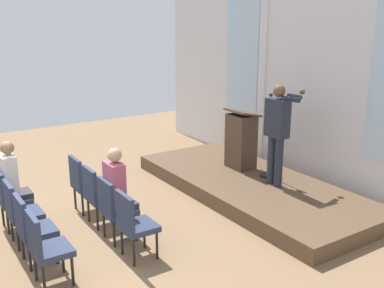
{
  "coord_description": "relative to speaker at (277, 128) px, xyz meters",
  "views": [
    {
      "loc": [
        5.9,
        -0.94,
        3.12
      ],
      "look_at": [
        0.12,
        2.87,
        1.18
      ],
      "focal_mm": 42.65,
      "sensor_mm": 36.0,
      "label": 1
    }
  ],
  "objects": [
    {
      "name": "chair_r1_c0",
      "position": [
        -1.32,
        -4.16,
        -0.76
      ],
      "size": [
        0.46,
        0.44,
        0.94
      ],
      "color": "black",
      "rests_on": "ground"
    },
    {
      "name": "chair_r0_c1",
      "position": [
        -0.71,
        -3.01,
        -0.76
      ],
      "size": [
        0.46,
        0.44,
        0.94
      ],
      "color": "black",
      "rests_on": "ground"
    },
    {
      "name": "chair_r0_c0",
      "position": [
        -1.32,
        -3.01,
        -0.76
      ],
      "size": [
        0.46,
        0.44,
        0.94
      ],
      "color": "black",
      "rests_on": "ground"
    },
    {
      "name": "stage_platform",
      "position": [
        -0.4,
        -0.19,
        -1.16
      ],
      "size": [
        4.81,
        2.04,
        0.26
      ],
      "primitive_type": "cube",
      "color": "brown",
      "rests_on": "ground"
    },
    {
      "name": "ground_plane",
      "position": [
        -0.4,
        -4.43,
        -1.29
      ],
      "size": [
        14.45,
        14.45,
        0.0
      ],
      "primitive_type": "plane",
      "color": "#846647"
    },
    {
      "name": "audience_r0_c2",
      "position": [
        -0.09,
        -2.93,
        -0.53
      ],
      "size": [
        0.36,
        0.39,
        1.38
      ],
      "color": "#2D2D33",
      "rests_on": "ground"
    },
    {
      "name": "chair_r1_c2",
      "position": [
        -0.09,
        -4.16,
        -0.76
      ],
      "size": [
        0.46,
        0.44,
        0.94
      ],
      "color": "black",
      "rests_on": "ground"
    },
    {
      "name": "rear_partition",
      "position": [
        -0.38,
        1.12,
        0.9
      ],
      "size": [
        9.41,
        0.14,
        4.38
      ],
      "color": "silver",
      "rests_on": "ground"
    },
    {
      "name": "lectern",
      "position": [
        -1.07,
        0.1,
        -0.48
      ],
      "size": [
        0.6,
        0.48,
        1.16
      ],
      "color": "#4C3828",
      "rests_on": "stage_platform"
    },
    {
      "name": "audience_r1_c0",
      "position": [
        -1.32,
        -4.08,
        -0.53
      ],
      "size": [
        0.36,
        0.39,
        1.37
      ],
      "color": "#2D2D33",
      "rests_on": "ground"
    },
    {
      "name": "mic_stand",
      "position": [
        -0.39,
        0.18,
        -0.69
      ],
      "size": [
        0.28,
        0.28,
        1.55
      ],
      "color": "black",
      "rests_on": "stage_platform"
    },
    {
      "name": "chair_r0_c2",
      "position": [
        -0.09,
        -3.01,
        -0.76
      ],
      "size": [
        0.46,
        0.44,
        0.94
      ],
      "color": "black",
      "rests_on": "ground"
    },
    {
      "name": "chair_r1_c1",
      "position": [
        -0.71,
        -4.16,
        -0.76
      ],
      "size": [
        0.46,
        0.44,
        0.94
      ],
      "color": "black",
      "rests_on": "ground"
    },
    {
      "name": "chair_r0_c3",
      "position": [
        0.52,
        -3.01,
        -0.76
      ],
      "size": [
        0.46,
        0.44,
        0.94
      ],
      "color": "black",
      "rests_on": "ground"
    },
    {
      "name": "speaker",
      "position": [
        0.0,
        0.0,
        0.0
      ],
      "size": [
        0.52,
        0.69,
        1.77
      ],
      "color": "#232838",
      "rests_on": "stage_platform"
    },
    {
      "name": "chair_r1_c3",
      "position": [
        0.52,
        -4.16,
        -0.76
      ],
      "size": [
        0.46,
        0.44,
        0.94
      ],
      "color": "black",
      "rests_on": "ground"
    }
  ]
}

